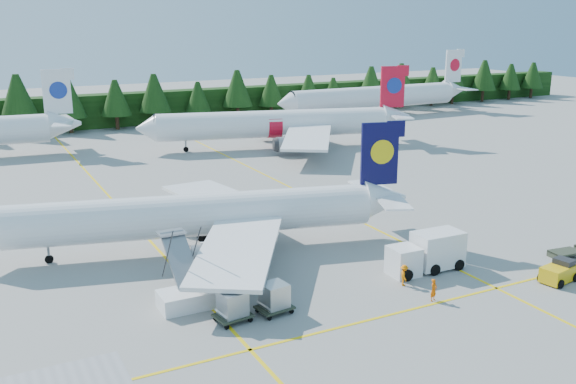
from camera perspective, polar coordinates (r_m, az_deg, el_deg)
name	(u,v)px	position (r m, az deg, el deg)	size (l,w,h in m)	color
ground	(383,275)	(51.01, 8.41, -7.30)	(320.00, 320.00, 0.00)	gray
taxi_stripe_a	(139,229)	(62.74, -13.11, -3.20)	(0.25, 120.00, 0.01)	yellow
taxi_stripe_b	(321,202)	(69.96, 2.92, -0.90)	(0.25, 120.00, 0.01)	yellow
taxi_stripe_cross	(433,304)	(46.71, 12.74, -9.70)	(80.00, 0.25, 0.01)	yellow
treeline_hedge	(126,109)	(124.32, -14.17, 7.16)	(220.00, 4.00, 6.00)	black
airliner_navy	(184,217)	(54.86, -9.19, -2.17)	(35.76, 29.07, 10.59)	white
airliner_red	(269,125)	(98.68, -1.70, 6.01)	(41.04, 33.35, 12.16)	white
airliner_far_right	(369,97)	(131.22, 7.23, 8.36)	(44.46, 5.00, 12.93)	white
airstairs	(191,292)	(45.77, -8.63, -8.77)	(4.66, 6.32, 4.19)	white
service_truck	(426,253)	(51.95, 12.14, -5.29)	(6.33, 2.49, 3.03)	silver
baggage_tug	(559,272)	(53.17, 22.97, -6.55)	(3.19, 2.09, 1.58)	gold
uld_pair	(254,301)	(43.32, -3.06, -9.62)	(5.52, 2.21, 1.78)	#323829
crew_a	(434,290)	(46.94, 12.83, -8.49)	(0.60, 0.39, 1.63)	#DD5504
crew_b	(407,265)	(50.58, 10.57, -6.37)	(0.97, 0.76, 2.00)	red
crew_c	(404,275)	(49.06, 10.28, -7.30)	(0.67, 0.45, 1.62)	orange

